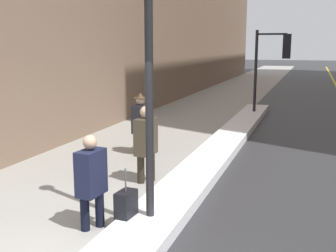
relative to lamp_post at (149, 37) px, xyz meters
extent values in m
cube|color=#9E9B93|center=(-2.24, 13.70, -2.84)|extent=(4.00, 80.00, 0.01)
cube|color=white|center=(0.03, 5.08, -2.74)|extent=(0.90, 15.38, 0.21)
cylinder|color=black|center=(0.00, 0.00, -0.59)|extent=(0.12, 0.12, 4.50)
cylinder|color=black|center=(0.11, 10.81, -1.19)|extent=(0.11, 0.11, 3.29)
cylinder|color=black|center=(0.66, 10.84, 0.30)|extent=(1.10, 0.13, 0.07)
cube|color=black|center=(1.21, 10.87, -0.15)|extent=(0.31, 0.22, 0.90)
sphere|color=red|center=(1.20, 10.99, 0.14)|extent=(0.19, 0.19, 0.19)
sphere|color=orange|center=(1.20, 10.99, -0.15)|extent=(0.19, 0.19, 0.19)
sphere|color=green|center=(1.20, 10.99, -0.43)|extent=(0.19, 0.19, 0.19)
cylinder|color=black|center=(-0.74, -0.20, -2.45)|extent=(0.14, 0.14, 0.78)
cylinder|color=black|center=(-0.88, -0.40, -2.45)|extent=(0.14, 0.14, 0.78)
cube|color=#191E38|center=(-0.81, -0.30, -1.96)|extent=(0.32, 0.49, 0.68)
sphere|color=tan|center=(-0.81, -0.30, -1.49)|extent=(0.21, 0.21, 0.21)
cylinder|color=#2A241B|center=(-0.80, 2.12, -2.42)|extent=(0.15, 0.15, 0.83)
cylinder|color=#2A241B|center=(-0.95, 1.91, -2.42)|extent=(0.15, 0.15, 0.83)
cube|color=#473D2D|center=(-0.87, 2.01, -1.89)|extent=(0.34, 0.53, 0.73)
sphere|color=beige|center=(-0.87, 2.01, -1.40)|extent=(0.23, 0.23, 0.23)
cylinder|color=black|center=(-1.76, 4.15, -2.44)|extent=(0.14, 0.14, 0.80)
cylinder|color=black|center=(-1.90, 3.94, -2.44)|extent=(0.14, 0.14, 0.80)
cube|color=black|center=(-1.83, 4.05, -1.93)|extent=(0.33, 0.51, 0.70)
sphere|color=beige|center=(-1.83, 4.05, -1.46)|extent=(0.22, 0.22, 0.22)
cylinder|color=#4C3823|center=(-1.83, 4.05, -1.40)|extent=(0.34, 0.34, 0.01)
cone|color=#4C3823|center=(-1.83, 4.05, -1.33)|extent=(0.21, 0.21, 0.13)
cube|color=black|center=(-1.80, 4.39, -2.08)|extent=(0.12, 0.23, 0.28)
cube|color=black|center=(-0.33, -0.15, -2.54)|extent=(0.25, 0.38, 0.60)
cylinder|color=#4C4C51|center=(-0.33, -0.15, -2.07)|extent=(0.02, 0.02, 0.35)
camera|label=1|loc=(2.19, -5.55, -0.12)|focal=45.00mm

